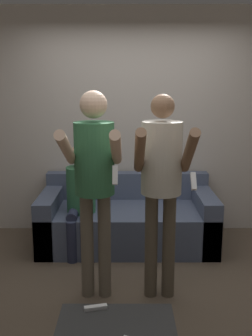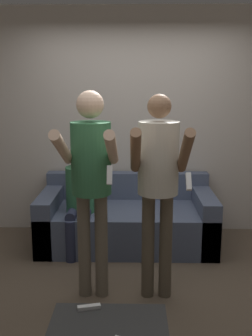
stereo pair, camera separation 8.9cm
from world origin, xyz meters
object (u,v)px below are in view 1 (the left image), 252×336
(person_seated, at_px, (79,194))
(remote_far, at_px, (94,308))
(person_standing_right, at_px, (160,174))
(couch, at_px, (126,221))
(person_standing_left, at_px, (93,172))
(coffee_table, at_px, (114,333))

(person_seated, distance_m, remote_far, 1.80)
(person_seated, bearing_deg, remote_far, -80.56)
(person_standing_right, relative_size, person_seated, 1.47)
(person_seated, bearing_deg, couch, 23.81)
(person_standing_left, height_order, person_standing_right, person_standing_left)
(person_standing_left, xyz_separation_m, coffee_table, (0.20, -1.01, -0.78))
(couch, relative_size, person_standing_left, 1.10)
(person_seated, bearing_deg, person_standing_right, -49.81)
(couch, distance_m, person_seated, 0.67)
(remote_far, bearing_deg, coffee_table, -53.27)
(person_standing_right, height_order, remote_far, person_standing_right)
(coffee_table, bearing_deg, couch, 87.95)
(person_standing_left, height_order, remote_far, person_standing_left)
(remote_far, bearing_deg, person_seated, 99.44)
(couch, height_order, coffee_table, couch)
(person_standing_left, bearing_deg, person_seated, 103.95)
(remote_far, bearing_deg, couch, 83.82)
(person_standing_left, relative_size, remote_far, 11.49)
(person_standing_left, bearing_deg, remote_far, -85.77)
(coffee_table, bearing_deg, person_seated, 102.47)
(person_standing_left, distance_m, person_standing_right, 0.55)
(couch, xyz_separation_m, person_standing_left, (-0.27, -1.15, 0.85))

